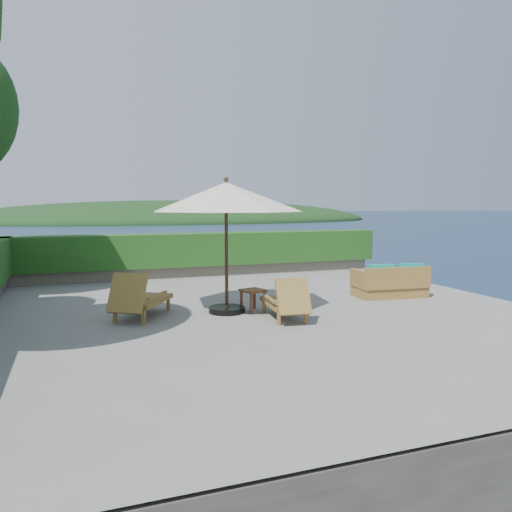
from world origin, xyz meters
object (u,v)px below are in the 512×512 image
object	(u,v)px
lounge_left	(140,298)
side_table	(253,293)
wicker_loveseat	(391,284)
patio_umbrella	(226,198)
lounge_right	(286,301)

from	to	relation	value
lounge_left	side_table	bearing A→B (deg)	28.03
lounge_left	wicker_loveseat	world-z (taller)	lounge_left
patio_umbrella	side_table	size ratio (longest dim) A/B	6.84
lounge_left	wicker_loveseat	distance (m)	6.05
wicker_loveseat	lounge_left	bearing A→B (deg)	-172.07
lounge_right	side_table	distance (m)	0.99
lounge_left	lounge_right	bearing A→B (deg)	9.84
patio_umbrella	lounge_right	size ratio (longest dim) A/B	2.40
lounge_left	wicker_loveseat	size ratio (longest dim) A/B	0.99
patio_umbrella	lounge_right	xyz separation A→B (m)	(0.90, -1.01, -2.01)
patio_umbrella	wicker_loveseat	size ratio (longest dim) A/B	2.13
wicker_loveseat	lounge_right	bearing A→B (deg)	-152.89
lounge_right	side_table	bearing A→B (deg)	117.64
patio_umbrella	lounge_left	bearing A→B (deg)	177.91
lounge_right	side_table	xyz separation A→B (m)	(-0.35, 0.93, 0.02)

